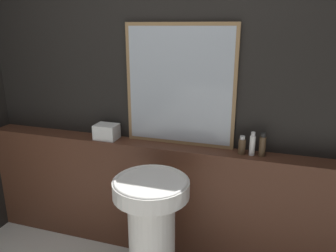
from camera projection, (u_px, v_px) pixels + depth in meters
name	position (u px, v px, depth m)	size (l,w,h in m)	color
wall_back	(164.00, 95.00, 2.43)	(8.00, 0.06, 2.50)	black
vanity_counter	(160.00, 199.00, 2.56)	(2.92, 0.18, 0.90)	#512D1E
pedestal_sink	(152.00, 228.00, 2.12)	(0.48, 0.48, 0.84)	white
mirror	(180.00, 86.00, 2.32)	(0.80, 0.03, 0.87)	#937047
towel_stack	(107.00, 132.00, 2.53)	(0.17, 0.14, 0.12)	white
shampoo_bottle	(242.00, 146.00, 2.23)	(0.05, 0.05, 0.13)	#4C3823
conditioner_bottle	(252.00, 144.00, 2.21)	(0.04, 0.04, 0.16)	white
lotion_bottle	(262.00, 145.00, 2.19)	(0.04, 0.04, 0.17)	#4C3823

